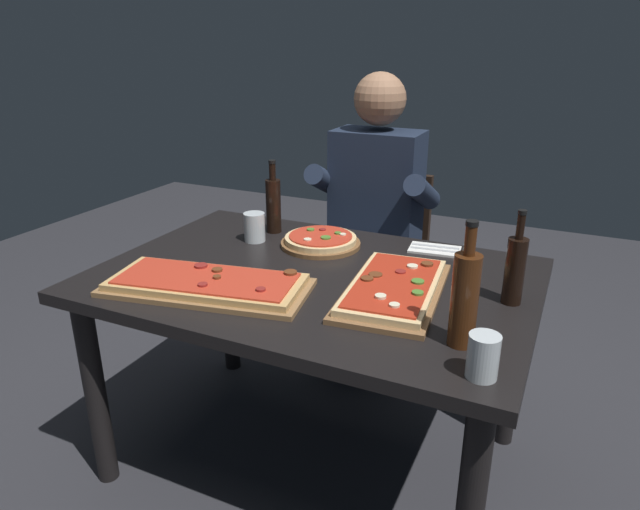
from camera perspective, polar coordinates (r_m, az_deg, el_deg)
The scene contains 13 objects.
ground_plane at distance 2.25m, azimuth -0.57°, elevation -19.55°, with size 6.40×6.40×0.00m, color #2D2D33.
dining_table at distance 1.89m, azimuth -0.64°, elevation -4.60°, with size 1.40×0.96×0.74m.
pizza_rectangular_front at distance 1.77m, azimuth -11.24°, elevation -2.88°, with size 0.66×0.38×0.05m.
pizza_rectangular_left at distance 1.72m, azimuth 7.40°, elevation -3.31°, with size 0.32×0.53×0.05m.
pizza_round_far at distance 2.10m, azimuth 0.07°, elevation 1.43°, with size 0.29×0.29×0.05m.
wine_bottle_dark at distance 1.71m, azimuth 18.95°, elevation -1.29°, with size 0.06×0.06×0.28m.
oil_bottle_amber at distance 1.44m, azimuth 14.29°, elevation -4.14°, with size 0.07×0.07×0.33m.
vinegar_bottle_green at distance 2.23m, azimuth -4.70°, elevation 5.12°, with size 0.06×0.06×0.29m.
tumbler_near_camera at distance 1.35m, azimuth 16.02°, elevation -9.73°, with size 0.07×0.07×0.11m.
tumbler_far_side at distance 2.15m, azimuth -6.58°, elevation 2.79°, with size 0.08×0.08×0.11m.
napkin_cutlery_set at distance 2.10m, azimuth 11.41°, elevation 0.56°, with size 0.19×0.13×0.01m.
diner_chair at distance 2.71m, azimuth 5.97°, elevation -0.20°, with size 0.44×0.44×0.87m.
seated_diner at distance 2.52m, azimuth 5.27°, elevation 4.33°, with size 0.53×0.41×1.33m.
Camera 1 is at (0.74, -1.54, 1.47)m, focal length 31.94 mm.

